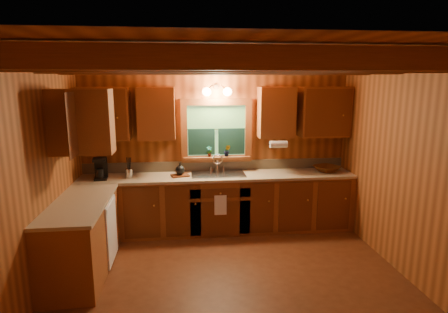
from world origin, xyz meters
TOP-DOWN VIEW (x-y plane):
  - room at (0.00, 0.00)m, footprint 4.20×4.20m
  - ceiling_beams at (0.00, 0.00)m, footprint 4.20×2.54m
  - base_cabinets at (-0.49, 1.28)m, footprint 4.20×2.22m
  - countertop at (-0.48, 1.29)m, footprint 4.20×2.24m
  - backsplash at (0.00, 1.89)m, footprint 4.20×0.02m
  - dishwasher_panel at (-1.47, 0.68)m, footprint 0.02×0.60m
  - upper_cabinets at (-0.56, 1.42)m, footprint 4.19×1.77m
  - window at (0.00, 1.87)m, footprint 1.12×0.08m
  - window_sill at (0.00, 1.82)m, footprint 1.06×0.14m
  - wall_sconce at (0.00, 1.75)m, footprint 0.45×0.21m
  - paper_towel_roll at (0.92, 1.53)m, footprint 0.27×0.11m
  - dish_towel at (0.00, 1.26)m, footprint 0.18×0.01m
  - sink at (0.00, 1.60)m, footprint 0.82×0.48m
  - coffee_maker at (-1.75, 1.54)m, footprint 0.18×0.23m
  - utensil_crock at (-1.35, 1.57)m, footprint 0.11×0.11m
  - cutting_board at (-0.59, 1.57)m, footprint 0.30×0.25m
  - teakettle at (-0.59, 1.57)m, footprint 0.14×0.14m
  - wicker_basket at (1.74, 1.60)m, footprint 0.49×0.49m
  - potted_plant_left at (-0.12, 1.82)m, footprint 0.11×0.09m
  - potted_plant_right at (0.16, 1.82)m, footprint 0.12×0.10m

SIDE VIEW (x-z plane):
  - base_cabinets at x=-0.49m, z-range 0.00..0.86m
  - dishwasher_panel at x=-1.47m, z-range 0.03..0.83m
  - dish_towel at x=0.00m, z-range 0.37..0.67m
  - sink at x=0.00m, z-range 0.64..1.07m
  - countertop at x=-0.48m, z-range 0.86..0.90m
  - cutting_board at x=-0.59m, z-range 0.90..0.92m
  - wicker_basket at x=1.74m, z-range 0.90..0.99m
  - utensil_crock at x=-1.35m, z-range 0.82..1.13m
  - backsplash at x=0.00m, z-range 0.90..1.06m
  - teakettle at x=-0.59m, z-range 0.90..1.08m
  - coffee_maker at x=-1.75m, z-range 0.90..1.22m
  - window_sill at x=0.00m, z-range 1.10..1.14m
  - potted_plant_left at x=-0.12m, z-range 1.14..1.32m
  - potted_plant_right at x=0.16m, z-range 1.14..1.33m
  - room at x=0.00m, z-range -0.80..3.40m
  - paper_towel_roll at x=0.92m, z-range 1.31..1.42m
  - window at x=0.00m, z-range 1.03..2.03m
  - upper_cabinets at x=-0.56m, z-range 1.45..2.23m
  - wall_sconce at x=0.00m, z-range 2.08..2.25m
  - ceiling_beams at x=0.00m, z-range 2.40..2.58m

